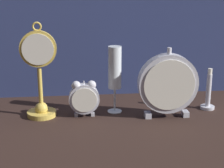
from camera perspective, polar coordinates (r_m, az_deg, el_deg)
The scene contains 7 objects.
ground_plane at distance 1.17m, azimuth 0.41°, elevation -6.46°, with size 4.00×4.00×0.00m, color black.
fabric_backdrop_drape at distance 1.40m, azimuth -1.05°, elevation 11.82°, with size 1.32×0.01×0.68m, color navy.
pocket_watch_on_stand at distance 1.23m, azimuth -10.96°, elevation 0.93°, with size 0.12×0.10×0.31m.
alarm_clock_twin_bell at distance 1.23m, azimuth -4.27°, elevation -1.98°, with size 0.10×0.03×0.12m.
mantel_clock_silver at distance 1.22m, azimuth 8.53°, elevation 0.01°, with size 0.19×0.04×0.23m.
champagne_flute at distance 1.24m, azimuth 0.42°, elevation 1.92°, with size 0.05×0.05×0.23m.
brass_candlestick at distance 1.34m, azimuth 14.45°, elevation -1.72°, with size 0.05×0.05×0.15m.
Camera 1 is at (-0.12, -1.07, 0.46)m, focal length 60.00 mm.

